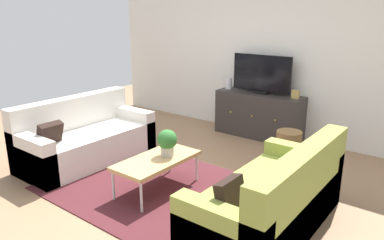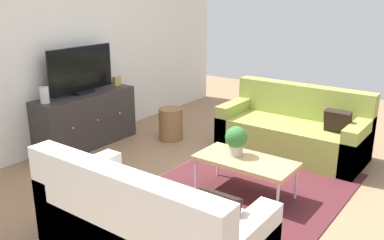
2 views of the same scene
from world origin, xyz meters
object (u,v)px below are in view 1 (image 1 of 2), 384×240
glass_vase (229,83)px  wicker_basket (288,147)px  couch_left_side (84,140)px  tv_console (259,115)px  mantel_clock (296,94)px  couch_right_side (275,203)px  potted_plant (167,142)px  coffee_table (157,161)px  flat_screen_tv (262,74)px

glass_vase → wicker_basket: glass_vase is taller
couch_left_side → tv_console: 2.78m
mantel_clock → couch_right_side: bearing=-70.7°
couch_right_side → glass_vase: size_ratio=9.17×
potted_plant → tv_console: size_ratio=0.22×
coffee_table → mantel_clock: mantel_clock is taller
couch_right_side → mantel_clock: size_ratio=14.00×
couch_left_side → potted_plant: couch_left_side is taller
tv_console → wicker_basket: size_ratio=3.16×
couch_right_side → coffee_table: size_ratio=1.79×
coffee_table → wicker_basket: size_ratio=2.25×
flat_screen_tv → wicker_basket: 1.42m
potted_plant → wicker_basket: potted_plant is taller
tv_console → coffee_table: bearing=-90.0°
couch_right_side → wicker_basket: couch_right_side is taller
potted_plant → glass_vase: 2.41m
couch_left_side → glass_vase: bearing=70.3°
couch_left_side → wicker_basket: bearing=34.9°
wicker_basket → tv_console: bearing=138.1°
flat_screen_tv → coffee_table: bearing=-90.0°
coffee_table → mantel_clock: bearing=76.3°
potted_plant → coffee_table: bearing=-105.1°
flat_screen_tv → wicker_basket: bearing=-42.6°
couch_right_side → wicker_basket: bearing=109.5°
coffee_table → glass_vase: (-0.60, 2.45, 0.46)m
coffee_table → wicker_basket: bearing=62.9°
flat_screen_tv → glass_vase: bearing=-178.1°
glass_vase → couch_right_side: bearing=-49.6°
couch_left_side → potted_plant: 1.51m
glass_vase → tv_console: bearing=-0.0°
glass_vase → wicker_basket: 1.75m
flat_screen_tv → glass_vase: size_ratio=5.01×
mantel_clock → couch_left_side: bearing=-130.7°
flat_screen_tv → mantel_clock: (0.60, -0.02, -0.24)m
coffee_table → wicker_basket: 1.89m
couch_left_side → couch_right_side: same height
flat_screen_tv → couch_left_side: bearing=-121.1°
tv_console → glass_vase: 0.75m
tv_console → glass_vase: bearing=180.0°
glass_vase → wicker_basket: bearing=-27.9°
wicker_basket → mantel_clock: bearing=108.8°
couch_left_side → potted_plant: bearing=2.6°
tv_console → wicker_basket: bearing=-41.9°
couch_left_side → couch_right_side: size_ratio=1.00×
tv_console → mantel_clock: 0.73m
couch_left_side → mantel_clock: size_ratio=14.00×
couch_right_side → flat_screen_tv: 2.89m
glass_vase → potted_plant: bearing=-74.6°
couch_right_side → glass_vase: glass_vase is taller
flat_screen_tv → mantel_clock: bearing=-1.9°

